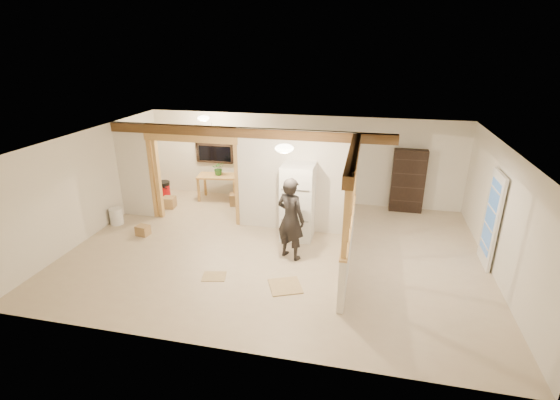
% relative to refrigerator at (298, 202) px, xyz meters
% --- Properties ---
extents(floor, '(9.00, 6.50, 0.01)m').
position_rel_refrigerator_xyz_m(floor, '(-0.36, -0.78, -0.90)').
color(floor, '#C3B091').
rests_on(floor, ground).
extents(ceiling, '(9.00, 6.50, 0.01)m').
position_rel_refrigerator_xyz_m(ceiling, '(-0.36, -0.78, 1.60)').
color(ceiling, white).
extents(wall_back, '(9.00, 0.01, 2.50)m').
position_rel_refrigerator_xyz_m(wall_back, '(-0.36, 2.47, 0.35)').
color(wall_back, silver).
rests_on(wall_back, floor).
extents(wall_front, '(9.00, 0.01, 2.50)m').
position_rel_refrigerator_xyz_m(wall_front, '(-0.36, -4.03, 0.35)').
color(wall_front, silver).
rests_on(wall_front, floor).
extents(wall_left, '(0.01, 6.50, 2.50)m').
position_rel_refrigerator_xyz_m(wall_left, '(-4.86, -0.78, 0.35)').
color(wall_left, silver).
rests_on(wall_left, floor).
extents(wall_right, '(0.01, 6.50, 2.50)m').
position_rel_refrigerator_xyz_m(wall_right, '(4.14, -0.78, 0.35)').
color(wall_right, silver).
rests_on(wall_right, floor).
extents(partition_left_stub, '(0.90, 0.12, 2.50)m').
position_rel_refrigerator_xyz_m(partition_left_stub, '(-4.41, 0.42, 0.35)').
color(partition_left_stub, silver).
rests_on(partition_left_stub, floor).
extents(partition_center, '(2.80, 0.12, 2.50)m').
position_rel_refrigerator_xyz_m(partition_center, '(-0.16, 0.42, 0.35)').
color(partition_center, silver).
rests_on(partition_center, floor).
extents(doorway_frame, '(2.46, 0.14, 2.20)m').
position_rel_refrigerator_xyz_m(doorway_frame, '(-2.76, 0.42, 0.20)').
color(doorway_frame, tan).
rests_on(doorway_frame, floor).
extents(header_beam_back, '(7.00, 0.18, 0.22)m').
position_rel_refrigerator_xyz_m(header_beam_back, '(-1.36, 0.42, 1.48)').
color(header_beam_back, brown).
rests_on(header_beam_back, ceiling).
extents(header_beam_right, '(0.18, 3.30, 0.22)m').
position_rel_refrigerator_xyz_m(header_beam_right, '(1.24, -1.18, 1.48)').
color(header_beam_right, brown).
rests_on(header_beam_right, ceiling).
extents(pony_wall, '(0.12, 3.20, 1.00)m').
position_rel_refrigerator_xyz_m(pony_wall, '(1.24, -1.18, -0.40)').
color(pony_wall, silver).
rests_on(pony_wall, floor).
extents(stud_partition, '(0.14, 3.20, 1.32)m').
position_rel_refrigerator_xyz_m(stud_partition, '(1.24, -1.18, 0.76)').
color(stud_partition, tan).
rests_on(stud_partition, pony_wall).
extents(window_back, '(1.12, 0.10, 1.10)m').
position_rel_refrigerator_xyz_m(window_back, '(-2.96, 2.39, 0.65)').
color(window_back, black).
rests_on(window_back, wall_back).
extents(french_door, '(0.12, 0.86, 2.00)m').
position_rel_refrigerator_xyz_m(french_door, '(4.06, -0.38, 0.10)').
color(french_door, white).
rests_on(french_door, floor).
extents(ceiling_dome_main, '(0.36, 0.36, 0.16)m').
position_rel_refrigerator_xyz_m(ceiling_dome_main, '(-0.06, -1.28, 1.58)').
color(ceiling_dome_main, '#FFEABF').
rests_on(ceiling_dome_main, ceiling).
extents(ceiling_dome_util, '(0.32, 0.32, 0.14)m').
position_rel_refrigerator_xyz_m(ceiling_dome_util, '(-2.86, 1.52, 1.58)').
color(ceiling_dome_util, '#FFEABF').
rests_on(ceiling_dome_util, ceiling).
extents(hanging_bulb, '(0.07, 0.07, 0.07)m').
position_rel_refrigerator_xyz_m(hanging_bulb, '(-2.36, 0.82, 1.28)').
color(hanging_bulb, '#FFD88C').
rests_on(hanging_bulb, ceiling).
extents(refrigerator, '(0.74, 0.72, 1.80)m').
position_rel_refrigerator_xyz_m(refrigerator, '(0.00, 0.00, 0.00)').
color(refrigerator, white).
rests_on(refrigerator, floor).
extents(woman, '(0.78, 0.67, 1.81)m').
position_rel_refrigerator_xyz_m(woman, '(0.03, -1.00, 0.01)').
color(woman, black).
rests_on(woman, floor).
extents(work_table, '(1.28, 0.76, 0.76)m').
position_rel_refrigerator_xyz_m(work_table, '(-2.69, 1.95, -0.52)').
color(work_table, tan).
rests_on(work_table, floor).
extents(potted_plant, '(0.43, 0.40, 0.40)m').
position_rel_refrigerator_xyz_m(potted_plant, '(-2.69, 1.97, 0.06)').
color(potted_plant, '#347734').
rests_on(potted_plant, work_table).
extents(shop_vac, '(0.54, 0.54, 0.56)m').
position_rel_refrigerator_xyz_m(shop_vac, '(-4.31, 1.61, -0.62)').
color(shop_vac, '#AC090D').
rests_on(shop_vac, floor).
extents(bookshelf, '(0.87, 0.29, 1.73)m').
position_rel_refrigerator_xyz_m(bookshelf, '(2.63, 2.25, -0.03)').
color(bookshelf, black).
rests_on(bookshelf, floor).
extents(bucket, '(0.35, 0.35, 0.42)m').
position_rel_refrigerator_xyz_m(bucket, '(-4.66, -0.27, -0.69)').
color(bucket, silver).
rests_on(bucket, floor).
extents(box_util_a, '(0.47, 0.43, 0.33)m').
position_rel_refrigerator_xyz_m(box_util_a, '(-2.07, 1.67, -0.73)').
color(box_util_a, '#A07B4D').
rests_on(box_util_a, floor).
extents(box_util_b, '(0.37, 0.37, 0.31)m').
position_rel_refrigerator_xyz_m(box_util_b, '(-3.87, 1.05, -0.74)').
color(box_util_b, '#A07B4D').
rests_on(box_util_b, floor).
extents(box_front, '(0.33, 0.28, 0.24)m').
position_rel_refrigerator_xyz_m(box_front, '(-3.67, -0.71, -0.78)').
color(box_front, '#A07B4D').
rests_on(box_front, floor).
extents(floor_panel_near, '(0.77, 0.77, 0.02)m').
position_rel_refrigerator_xyz_m(floor_panel_near, '(0.16, -2.16, -0.89)').
color(floor_panel_near, tan).
rests_on(floor_panel_near, floor).
extents(floor_panel_far, '(0.53, 0.45, 0.01)m').
position_rel_refrigerator_xyz_m(floor_panel_far, '(-1.30, -2.13, -0.89)').
color(floor_panel_far, tan).
rests_on(floor_panel_far, floor).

